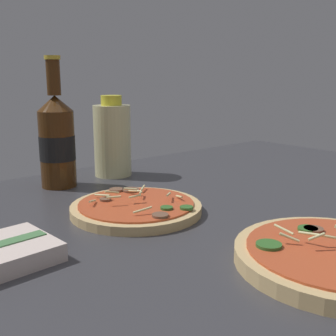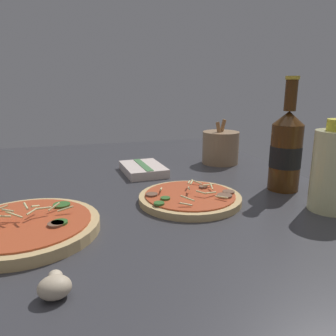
{
  "view_description": "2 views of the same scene",
  "coord_description": "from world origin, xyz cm",
  "px_view_note": "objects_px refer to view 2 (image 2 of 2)",
  "views": [
    {
      "loc": [
        -42.45,
        -48.23,
        25.68
      ],
      "look_at": [
        1.67,
        3.07,
        10.65
      ],
      "focal_mm": 45.0,
      "sensor_mm": 36.0,
      "label": 1
    },
    {
      "loc": [
        62.17,
        -16.16,
        27.76
      ],
      "look_at": [
        -2.31,
        2.75,
        10.38
      ],
      "focal_mm": 35.0,
      "sensor_mm": 36.0,
      "label": 2
    }
  ],
  "objects_px": {
    "pizza_far": "(190,198)",
    "oil_bottle": "(334,170)",
    "beer_bottle": "(286,150)",
    "pizza_near": "(26,227)",
    "utensil_crock": "(220,147)",
    "dish_towel": "(143,169)",
    "mushroom_left": "(55,286)"
  },
  "relations": [
    {
      "from": "utensil_crock",
      "to": "dish_towel",
      "type": "xyz_separation_m",
      "value": [
        0.05,
        -0.27,
        -0.04
      ]
    },
    {
      "from": "dish_towel",
      "to": "utensil_crock",
      "type": "bearing_deg",
      "value": 100.85
    },
    {
      "from": "pizza_far",
      "to": "dish_towel",
      "type": "distance_m",
      "value": 0.27
    },
    {
      "from": "beer_bottle",
      "to": "utensil_crock",
      "type": "bearing_deg",
      "value": -174.17
    },
    {
      "from": "utensil_crock",
      "to": "dish_towel",
      "type": "height_order",
      "value": "utensil_crock"
    },
    {
      "from": "beer_bottle",
      "to": "oil_bottle",
      "type": "height_order",
      "value": "beer_bottle"
    },
    {
      "from": "pizza_far",
      "to": "mushroom_left",
      "type": "relative_size",
      "value": 5.24
    },
    {
      "from": "pizza_near",
      "to": "pizza_far",
      "type": "bearing_deg",
      "value": 101.53
    },
    {
      "from": "beer_bottle",
      "to": "oil_bottle",
      "type": "xyz_separation_m",
      "value": [
        0.14,
        0.01,
        -0.01
      ]
    },
    {
      "from": "pizza_far",
      "to": "oil_bottle",
      "type": "xyz_separation_m",
      "value": [
        0.12,
        0.26,
        0.08
      ]
    },
    {
      "from": "mushroom_left",
      "to": "dish_towel",
      "type": "xyz_separation_m",
      "value": [
        -0.53,
        0.22,
        -0.0
      ]
    },
    {
      "from": "beer_bottle",
      "to": "dish_towel",
      "type": "distance_m",
      "value": 0.39
    },
    {
      "from": "oil_bottle",
      "to": "mushroom_left",
      "type": "relative_size",
      "value": 4.35
    },
    {
      "from": "dish_towel",
      "to": "pizza_far",
      "type": "bearing_deg",
      "value": 10.52
    },
    {
      "from": "mushroom_left",
      "to": "pizza_far",
      "type": "bearing_deg",
      "value": 134.35
    },
    {
      "from": "pizza_near",
      "to": "utensil_crock",
      "type": "height_order",
      "value": "utensil_crock"
    },
    {
      "from": "mushroom_left",
      "to": "pizza_near",
      "type": "bearing_deg",
      "value": -164.33
    },
    {
      "from": "pizza_far",
      "to": "pizza_near",
      "type": "bearing_deg",
      "value": -78.47
    },
    {
      "from": "pizza_far",
      "to": "oil_bottle",
      "type": "bearing_deg",
      "value": 64.37
    },
    {
      "from": "pizza_near",
      "to": "oil_bottle",
      "type": "height_order",
      "value": "oil_bottle"
    },
    {
      "from": "dish_towel",
      "to": "oil_bottle",
      "type": "bearing_deg",
      "value": 38.52
    },
    {
      "from": "dish_towel",
      "to": "beer_bottle",
      "type": "bearing_deg",
      "value": 50.69
    },
    {
      "from": "pizza_far",
      "to": "beer_bottle",
      "type": "relative_size",
      "value": 0.83
    },
    {
      "from": "pizza_near",
      "to": "dish_towel",
      "type": "distance_m",
      "value": 0.43
    },
    {
      "from": "mushroom_left",
      "to": "utensil_crock",
      "type": "distance_m",
      "value": 0.76
    },
    {
      "from": "mushroom_left",
      "to": "dish_towel",
      "type": "height_order",
      "value": "mushroom_left"
    },
    {
      "from": "pizza_far",
      "to": "oil_bottle",
      "type": "height_order",
      "value": "oil_bottle"
    },
    {
      "from": "beer_bottle",
      "to": "utensil_crock",
      "type": "height_order",
      "value": "beer_bottle"
    },
    {
      "from": "pizza_near",
      "to": "pizza_far",
      "type": "height_order",
      "value": "pizza_near"
    },
    {
      "from": "utensil_crock",
      "to": "pizza_far",
      "type": "bearing_deg",
      "value": -34.89
    },
    {
      "from": "pizza_near",
      "to": "utensil_crock",
      "type": "distance_m",
      "value": 0.67
    },
    {
      "from": "oil_bottle",
      "to": "dish_towel",
      "type": "distance_m",
      "value": 0.5
    }
  ]
}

